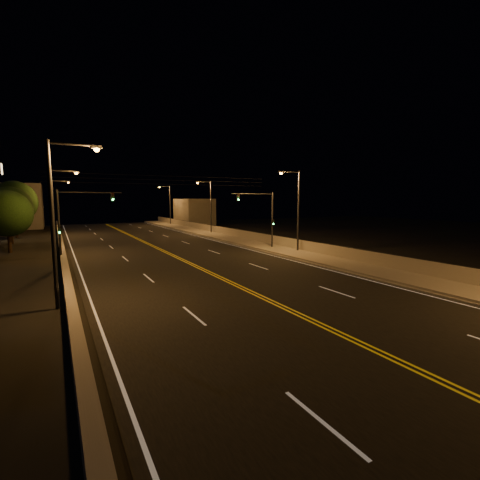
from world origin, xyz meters
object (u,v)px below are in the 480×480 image
streetlight_1 (296,206)px  streetlight_2 (209,203)px  traffic_signal_left (72,218)px  tree_2 (14,202)px  streetlight_3 (169,202)px  streetlight_6 (55,204)px  streetlight_5 (56,206)px  streetlight_4 (58,212)px  tree_0 (7,214)px  tree_1 (10,208)px  traffic_signal_right (265,214)px

streetlight_1 → streetlight_2: 22.36m
traffic_signal_left → tree_2: bearing=103.0°
streetlight_3 → streetlight_6: same height
streetlight_5 → streetlight_6: bearing=90.0°
streetlight_4 → tree_2: (-5.12, 39.28, 0.25)m
streetlight_1 → traffic_signal_left: streetlight_1 is taller
streetlight_6 → tree_2: (-5.12, 0.28, 0.25)m
streetlight_1 → traffic_signal_left: bearing=170.1°
streetlight_1 → tree_2: 40.31m
streetlight_5 → tree_0: bearing=130.9°
streetlight_4 → streetlight_2: bearing=55.6°
streetlight_5 → streetlight_4: bearing=-90.0°
streetlight_5 → streetlight_6: same height
tree_2 → tree_1: bearing=-89.2°
streetlight_5 → tree_1: 14.44m
streetlight_3 → tree_0: bearing=-130.8°
streetlight_2 → tree_1: 26.43m
tree_2 → streetlight_4: bearing=-82.6°
traffic_signal_left → streetlight_3: bearing=63.5°
streetlight_4 → streetlight_6: 39.00m
streetlight_5 → traffic_signal_right: streetlight_5 is taller
streetlight_1 → tree_2: bearing=131.1°
traffic_signal_right → tree_0: bearing=156.1°
streetlight_5 → traffic_signal_left: bearing=-79.2°
streetlight_3 → tree_2: bearing=-152.3°
streetlight_6 → tree_0: 16.35m
streetlight_2 → tree_2: streetlight_2 is taller
streetlight_1 → tree_1: bearing=139.2°
streetlight_2 → traffic_signal_left: (-20.32, -18.80, -0.92)m
traffic_signal_right → streetlight_2: bearing=85.5°
streetlight_4 → traffic_signal_left: bearing=85.0°
traffic_signal_right → tree_0: (-24.36, 10.81, 0.10)m
streetlight_1 → traffic_signal_left: 20.65m
traffic_signal_left → streetlight_5: bearing=100.8°
streetlight_5 → tree_1: bearing=110.4°
traffic_signal_right → tree_0: tree_0 is taller
streetlight_4 → tree_0: streetlight_4 is taller
traffic_signal_right → streetlight_6: bearing=126.9°
traffic_signal_right → tree_1: 31.49m
streetlight_2 → traffic_signal_left: bearing=-137.2°
streetlight_2 → tree_0: streetlight_2 is taller
tree_0 → traffic_signal_left: bearing=-62.9°
streetlight_6 → traffic_signal_right: (19.92, -26.52, -0.92)m
streetlight_1 → tree_0: size_ratio=1.30×
traffic_signal_right → streetlight_3: bearing=87.9°
tree_1 → streetlight_6: bearing=55.5°
tree_0 → traffic_signal_right: bearing=-23.9°
traffic_signal_left → streetlight_4: bearing=-95.0°
streetlight_1 → streetlight_5: (-21.40, 9.25, 0.00)m
streetlight_1 → tree_2: size_ratio=1.03×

